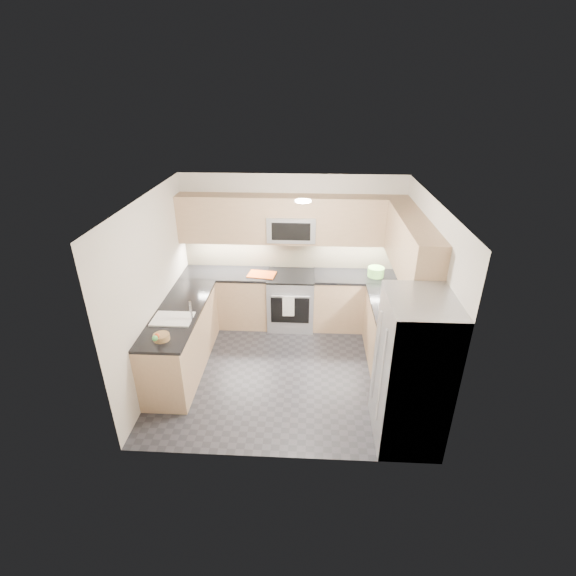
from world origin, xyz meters
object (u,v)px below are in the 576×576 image
object	(u,v)px
refrigerator	(412,372)
utensil_bowl	(376,272)
cutting_board	(262,274)
fruit_basket	(161,337)
microwave	(292,228)
gas_range	(291,301)

from	to	relation	value
refrigerator	utensil_bowl	distance (m)	2.44
cutting_board	fruit_basket	bearing A→B (deg)	-117.18
microwave	refrigerator	world-z (taller)	microwave
gas_range	cutting_board	size ratio (longest dim) A/B	2.08
refrigerator	fruit_basket	world-z (taller)	refrigerator
cutting_board	fruit_basket	xyz separation A→B (m)	(-1.01, -1.97, 0.03)
cutting_board	gas_range	bearing A→B (deg)	4.57
gas_range	utensil_bowl	size ratio (longest dim) A/B	3.46
fruit_basket	refrigerator	bearing A→B (deg)	-8.11
microwave	refrigerator	xyz separation A→B (m)	(1.45, -2.55, -0.80)
microwave	cutting_board	size ratio (longest dim) A/B	1.73
gas_range	refrigerator	xyz separation A→B (m)	(1.45, -2.43, 0.45)
cutting_board	fruit_basket	distance (m)	2.21
refrigerator	fruit_basket	xyz separation A→B (m)	(-2.94, 0.42, 0.08)
utensil_bowl	cutting_board	size ratio (longest dim) A/B	0.60
cutting_board	utensil_bowl	bearing A→B (deg)	1.50
microwave	utensil_bowl	size ratio (longest dim) A/B	2.89
gas_range	fruit_basket	size ratio (longest dim) A/B	4.57
microwave	refrigerator	bearing A→B (deg)	-60.38
refrigerator	cutting_board	distance (m)	3.07
cutting_board	fruit_basket	world-z (taller)	fruit_basket
cutting_board	microwave	bearing A→B (deg)	18.87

